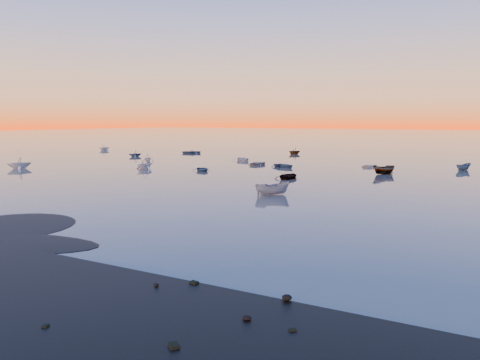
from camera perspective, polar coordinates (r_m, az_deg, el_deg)
The scene contains 5 objects.
ground at distance 125.59m, azimuth 14.88°, elevation 3.40°, with size 600.00×600.00×0.00m, color #645D54.
mud_lobes at distance 37.44m, azimuth -26.27°, elevation -5.90°, with size 140.00×6.00×0.07m, color black, non-canonical shape.
moored_fleet at distance 80.92m, azimuth 6.78°, elevation 1.55°, with size 124.00×58.00×1.20m, color silver, non-canonical shape.
boat_near_left at distance 74.52m, azimuth -4.63°, elevation 1.08°, with size 3.90×1.62×0.97m, color #3A566F.
boat_near_center at distance 50.93m, azimuth 3.96°, elevation -1.82°, with size 3.99×1.69×1.38m, color gray.
Camera 1 is at (30.17, -21.64, 8.09)m, focal length 35.00 mm.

